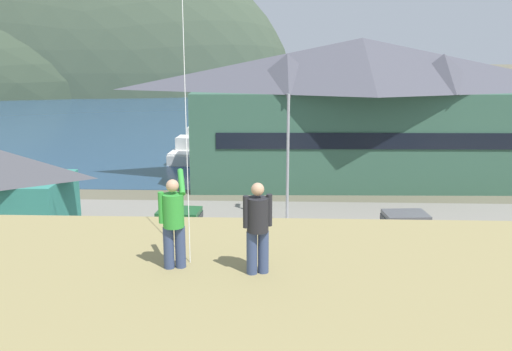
% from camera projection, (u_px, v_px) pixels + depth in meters
% --- Properties ---
extents(ground_plane, '(600.00, 600.00, 0.00)m').
position_uv_depth(ground_plane, '(237.00, 307.00, 21.94)').
color(ground_plane, '#66604C').
extents(parking_lot_pad, '(40.00, 20.00, 0.10)m').
position_uv_depth(parking_lot_pad, '(245.00, 259.00, 26.80)').
color(parking_lot_pad, gray).
rests_on(parking_lot_pad, ground).
extents(bay_water, '(360.00, 84.00, 0.03)m').
position_uv_depth(bay_water, '(267.00, 117.00, 80.33)').
color(bay_water, navy).
rests_on(bay_water, ground).
extents(far_hill_east_peak, '(111.73, 48.09, 73.51)m').
position_uv_depth(far_hill_east_peak, '(53.00, 90.00, 130.42)').
color(far_hill_east_peak, '#42513D').
rests_on(far_hill_east_peak, ground).
extents(harbor_lodge, '(25.96, 9.77, 10.60)m').
position_uv_depth(harbor_lodge, '(360.00, 108.00, 40.95)').
color(harbor_lodge, '#38604C').
rests_on(harbor_lodge, ground).
extents(storage_shed_near_lot, '(7.25, 4.93, 5.00)m').
position_uv_depth(storage_shed_near_lot, '(1.00, 195.00, 28.44)').
color(storage_shed_near_lot, '#338475').
rests_on(storage_shed_near_lot, ground).
extents(storage_shed_waterside, '(6.85, 5.18, 4.68)m').
position_uv_depth(storage_shed_waterside, '(246.00, 145.00, 43.70)').
color(storage_shed_waterside, beige).
rests_on(storage_shed_waterside, ground).
extents(wharf_dock, '(3.20, 12.24, 0.70)m').
position_uv_depth(wharf_dock, '(229.00, 149.00, 53.55)').
color(wharf_dock, '#70604C').
rests_on(wharf_dock, ground).
extents(moored_boat_wharfside, '(2.50, 7.15, 2.16)m').
position_uv_depth(moored_boat_wharfside, '(197.00, 140.00, 56.59)').
color(moored_boat_wharfside, '#A8A399').
rests_on(moored_boat_wharfside, ground).
extents(moored_boat_outer_mooring, '(3.20, 7.92, 2.16)m').
position_uv_depth(moored_boat_outer_mooring, '(266.00, 143.00, 55.00)').
color(moored_boat_outer_mooring, '#23564C').
rests_on(moored_boat_outer_mooring, ground).
extents(moored_boat_inner_slip, '(2.62, 6.90, 2.16)m').
position_uv_depth(moored_boat_inner_slip, '(188.00, 151.00, 50.39)').
color(moored_boat_inner_slip, silver).
rests_on(moored_boat_inner_slip, ground).
extents(parked_car_mid_row_far, '(4.32, 2.30, 1.82)m').
position_uv_depth(parked_car_mid_row_far, '(181.00, 226.00, 28.45)').
color(parked_car_mid_row_far, '#236633').
rests_on(parked_car_mid_row_far, parking_lot_pad).
extents(parked_car_mid_row_center, '(4.34, 2.35, 1.82)m').
position_uv_depth(parked_car_mid_row_center, '(403.00, 229.00, 27.92)').
color(parked_car_mid_row_center, slate).
rests_on(parked_car_mid_row_center, parking_lot_pad).
extents(parked_car_front_row_end, '(4.35, 2.37, 1.82)m').
position_uv_depth(parked_car_front_row_end, '(424.00, 281.00, 21.81)').
color(parked_car_front_row_end, black).
rests_on(parked_car_front_row_end, parking_lot_pad).
extents(parked_car_front_row_silver, '(4.29, 2.24, 1.82)m').
position_uv_depth(parked_car_front_row_silver, '(174.00, 270.00, 22.81)').
color(parked_car_front_row_silver, navy).
rests_on(parked_car_front_row_silver, parking_lot_pad).
extents(parking_light_pole, '(0.24, 0.78, 7.36)m').
position_uv_depth(parking_light_pole, '(288.00, 151.00, 31.15)').
color(parking_light_pole, '#ADADB2').
rests_on(parking_light_pole, parking_lot_pad).
extents(person_kite_flyer, '(0.52, 0.70, 1.86)m').
position_uv_depth(person_kite_flyer, '(173.00, 220.00, 10.50)').
color(person_kite_flyer, '#384770').
rests_on(person_kite_flyer, grassy_hill_foreground).
extents(person_companion, '(0.53, 0.40, 1.74)m').
position_uv_depth(person_companion, '(258.00, 225.00, 10.24)').
color(person_companion, '#384770').
rests_on(person_companion, grassy_hill_foreground).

